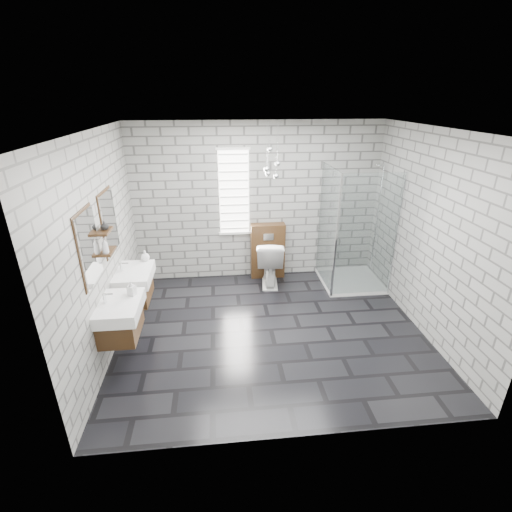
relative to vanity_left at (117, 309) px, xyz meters
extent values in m
cube|color=black|center=(1.91, 0.48, -0.77)|extent=(4.20, 3.60, 0.02)
cube|color=white|center=(1.91, 0.48, 1.95)|extent=(4.20, 3.60, 0.02)
cube|color=gray|center=(1.91, 2.29, 0.59)|extent=(4.20, 0.02, 2.70)
cube|color=gray|center=(1.91, -1.33, 0.59)|extent=(4.20, 0.02, 2.70)
cube|color=gray|center=(-0.20, 0.48, 0.59)|extent=(0.02, 3.60, 2.70)
cube|color=gray|center=(4.02, 0.48, 0.59)|extent=(0.02, 3.60, 2.70)
cube|color=#422A14|center=(0.02, 0.00, -0.21)|extent=(0.42, 0.62, 0.30)
cube|color=silver|center=(0.22, 0.00, -0.18)|extent=(0.02, 0.35, 0.01)
cube|color=white|center=(0.04, 0.00, 0.02)|extent=(0.47, 0.70, 0.15)
cylinder|color=silver|center=(-0.11, 0.00, 0.15)|extent=(0.04, 0.04, 0.12)
cylinder|color=silver|center=(-0.06, 0.00, 0.20)|extent=(0.10, 0.02, 0.02)
cube|color=white|center=(-0.17, 0.00, 0.79)|extent=(0.03, 0.55, 0.80)
cube|color=#422A14|center=(-0.19, 0.00, 0.79)|extent=(0.01, 0.59, 0.84)
cube|color=#422A14|center=(0.02, 0.85, -0.21)|extent=(0.42, 0.62, 0.30)
cube|color=silver|center=(0.22, 0.85, -0.18)|extent=(0.02, 0.35, 0.01)
cube|color=white|center=(0.04, 0.85, 0.02)|extent=(0.47, 0.70, 0.15)
cylinder|color=silver|center=(-0.11, 0.85, 0.15)|extent=(0.04, 0.04, 0.12)
cylinder|color=silver|center=(-0.06, 0.85, 0.20)|extent=(0.10, 0.02, 0.02)
cube|color=white|center=(-0.17, 0.85, 0.79)|extent=(0.03, 0.55, 0.80)
cube|color=#422A14|center=(-0.19, 0.85, 0.79)|extent=(0.01, 0.59, 0.84)
cube|color=#422A14|center=(-0.12, 0.43, 0.56)|extent=(0.14, 0.30, 0.03)
cube|color=#422A14|center=(-0.12, 0.43, 0.82)|extent=(0.14, 0.30, 0.03)
cube|color=white|center=(1.51, 2.26, 0.79)|extent=(0.50, 0.02, 1.40)
cube|color=white|center=(1.51, 2.25, 1.51)|extent=(0.56, 0.04, 0.04)
cube|color=white|center=(1.51, 2.25, 0.07)|extent=(0.56, 0.04, 0.04)
cube|color=white|center=(1.51, 2.24, 0.16)|extent=(0.48, 0.01, 0.02)
cube|color=white|center=(1.51, 2.24, 0.30)|extent=(0.48, 0.01, 0.02)
cube|color=white|center=(1.51, 2.24, 0.44)|extent=(0.48, 0.01, 0.02)
cube|color=white|center=(1.51, 2.24, 0.58)|extent=(0.48, 0.01, 0.02)
cube|color=white|center=(1.51, 2.24, 0.72)|extent=(0.48, 0.01, 0.02)
cube|color=white|center=(1.51, 2.24, 0.86)|extent=(0.48, 0.01, 0.02)
cube|color=white|center=(1.51, 2.24, 1.00)|extent=(0.48, 0.01, 0.02)
cube|color=white|center=(1.51, 2.24, 1.14)|extent=(0.48, 0.01, 0.02)
cube|color=white|center=(1.51, 2.24, 1.28)|extent=(0.48, 0.01, 0.03)
cube|color=white|center=(1.51, 2.24, 1.42)|extent=(0.48, 0.01, 0.03)
cube|color=#422A14|center=(2.08, 2.18, -0.26)|extent=(0.60, 0.20, 1.00)
cube|color=silver|center=(2.08, 2.07, 0.04)|extent=(0.18, 0.01, 0.12)
cube|color=white|center=(3.51, 1.78, -0.73)|extent=(1.00, 1.00, 0.06)
cube|color=silver|center=(3.51, 1.29, 0.27)|extent=(1.00, 0.01, 2.00)
cube|color=silver|center=(3.02, 1.78, 0.27)|extent=(0.01, 1.00, 2.00)
cube|color=silver|center=(3.02, 1.29, 0.27)|extent=(0.03, 0.03, 2.00)
cube|color=silver|center=(3.99, 1.29, 0.27)|extent=(0.03, 0.03, 2.00)
cylinder|color=silver|center=(3.95, 1.98, 0.34)|extent=(0.02, 0.02, 1.80)
cylinder|color=silver|center=(3.87, 1.98, 1.26)|extent=(0.14, 0.14, 0.02)
sphere|color=silver|center=(1.99, 1.79, 1.26)|extent=(0.09, 0.09, 0.09)
cylinder|color=silver|center=(1.99, 1.79, 1.62)|extent=(0.01, 0.01, 0.64)
sphere|color=silver|center=(2.14, 1.79, 1.15)|extent=(0.09, 0.09, 0.09)
cylinder|color=silver|center=(2.14, 1.79, 1.57)|extent=(0.01, 0.01, 0.75)
sphere|color=silver|center=(2.06, 1.93, 1.54)|extent=(0.09, 0.09, 0.09)
cylinder|color=silver|center=(2.06, 1.93, 1.76)|extent=(0.01, 0.01, 0.36)
sphere|color=silver|center=(2.03, 1.90, 1.17)|extent=(0.09, 0.09, 0.09)
cylinder|color=silver|center=(2.03, 1.90, 1.58)|extent=(0.01, 0.01, 0.73)
sphere|color=silver|center=(2.18, 1.91, 1.32)|extent=(0.09, 0.09, 0.09)
cylinder|color=silver|center=(2.18, 1.91, 1.66)|extent=(0.01, 0.01, 0.58)
imported|color=white|center=(2.08, 1.92, -0.35)|extent=(0.53, 0.84, 0.81)
imported|color=#B2B2B2|center=(0.16, 0.16, 0.19)|extent=(0.11, 0.11, 0.19)
imported|color=#B2B2B2|center=(0.15, 1.17, 0.17)|extent=(0.15, 0.15, 0.16)
imported|color=#B2B2B2|center=(-0.11, 0.33, 0.68)|extent=(0.08, 0.08, 0.19)
imported|color=#B2B2B2|center=(-0.11, 0.44, 0.89)|extent=(0.12, 0.12, 0.10)
camera|label=1|loc=(1.24, -3.87, 2.31)|focal=26.00mm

